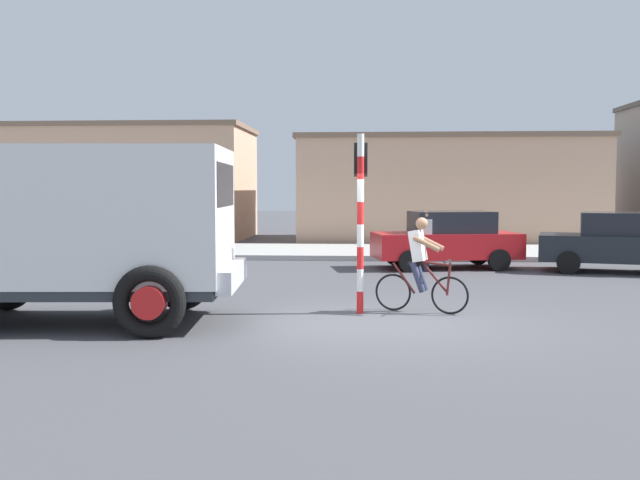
# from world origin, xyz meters

# --- Properties ---
(ground_plane) EXTENTS (120.00, 120.00, 0.00)m
(ground_plane) POSITION_xyz_m (0.00, 0.00, 0.00)
(ground_plane) COLOR #4C4C51
(sidewalk_far) EXTENTS (80.00, 5.00, 0.16)m
(sidewalk_far) POSITION_xyz_m (0.00, 12.77, 0.08)
(sidewalk_far) COLOR #ADADA8
(sidewalk_far) RESTS_ON ground
(truck_foreground) EXTENTS (5.58, 3.12, 2.90)m
(truck_foreground) POSITION_xyz_m (-5.34, -0.40, 1.67)
(truck_foreground) COLOR white
(truck_foreground) RESTS_ON ground
(cyclist) EXTENTS (1.65, 0.69, 1.72)m
(cyclist) POSITION_xyz_m (0.52, 1.03, 0.86)
(cyclist) COLOR black
(cyclist) RESTS_ON ground
(traffic_light_pole) EXTENTS (0.24, 0.43, 3.20)m
(traffic_light_pole) POSITION_xyz_m (-0.57, 0.92, 2.07)
(traffic_light_pole) COLOR red
(traffic_light_pole) RESTS_ON ground
(car_red_near) EXTENTS (4.30, 2.66, 1.60)m
(car_red_near) POSITION_xyz_m (6.25, 7.70, 0.82)
(car_red_near) COLOR #1E2328
(car_red_near) RESTS_ON ground
(car_white_mid) EXTENTS (4.25, 2.42, 1.60)m
(car_white_mid) POSITION_xyz_m (1.78, 8.41, 0.82)
(car_white_mid) COLOR red
(car_white_mid) RESTS_ON ground
(pedestrian_near_kerb) EXTENTS (0.34, 0.22, 1.62)m
(pedestrian_near_kerb) POSITION_xyz_m (1.11, 7.64, 0.85)
(pedestrian_near_kerb) COLOR #2D334C
(pedestrian_near_kerb) RESTS_ON ground
(building_corner_left) EXTENTS (11.10, 6.16, 5.01)m
(building_corner_left) POSITION_xyz_m (-11.32, 20.19, 2.51)
(building_corner_left) COLOR tan
(building_corner_left) RESTS_ON ground
(building_mid_block) EXTENTS (12.17, 7.50, 4.36)m
(building_mid_block) POSITION_xyz_m (2.76, 19.30, 2.19)
(building_mid_block) COLOR tan
(building_mid_block) RESTS_ON ground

